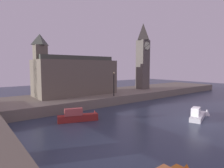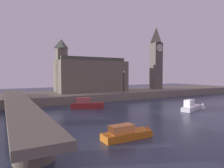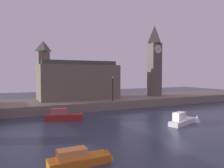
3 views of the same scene
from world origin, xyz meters
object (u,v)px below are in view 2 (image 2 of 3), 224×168
object	(u,v)px
clock_tower	(156,57)
parliament_hall	(90,75)
boat_ferry_white	(194,106)
boat_patrol_orange	(132,133)
streetlamp	(124,79)
boat_dinghy_red	(89,104)

from	to	relation	value
clock_tower	parliament_hall	bearing A→B (deg)	175.36
boat_ferry_white	boat_patrol_orange	size ratio (longest dim) A/B	1.17
streetlamp	clock_tower	bearing A→B (deg)	20.43
streetlamp	boat_dinghy_red	xyz separation A→B (m)	(-9.84, -5.50, -3.57)
boat_patrol_orange	streetlamp	bearing A→B (deg)	59.22
boat_ferry_white	boat_dinghy_red	bearing A→B (deg)	146.90
boat_ferry_white	parliament_hall	bearing A→B (deg)	111.89
parliament_hall	boat_patrol_orange	distance (m)	27.72
streetlamp	parliament_hall	bearing A→B (deg)	128.20
streetlamp	boat_patrol_orange	xyz separation A→B (m)	(-12.08, -20.29, -3.76)
boat_dinghy_red	boat_patrol_orange	bearing A→B (deg)	-98.62
boat_dinghy_red	streetlamp	bearing A→B (deg)	29.19
clock_tower	parliament_hall	world-z (taller)	clock_tower
parliament_hall	boat_ferry_white	bearing A→B (deg)	-68.11
clock_tower	boat_dinghy_red	world-z (taller)	clock_tower
streetlamp	boat_dinghy_red	size ratio (longest dim) A/B	0.79
clock_tower	boat_ferry_white	bearing A→B (deg)	-115.96
streetlamp	boat_ferry_white	xyz separation A→B (m)	(3.33, -14.09, -3.70)
boat_patrol_orange	parliament_hall	bearing A→B (deg)	74.43
parliament_hall	boat_dinghy_red	bearing A→B (deg)	-113.82
parliament_hall	streetlamp	distance (m)	7.73
parliament_hall	streetlamp	world-z (taller)	parliament_hall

